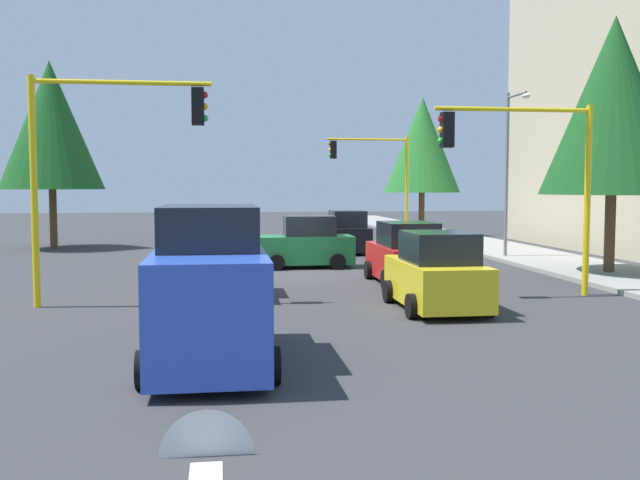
# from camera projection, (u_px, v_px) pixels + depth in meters

# --- Properties ---
(ground_plane) EXTENTS (120.00, 120.00, 0.00)m
(ground_plane) POSITION_uv_depth(u_px,v_px,m) (301.00, 274.00, 25.58)
(ground_plane) COLOR #353538
(sidewalk_kerb) EXTENTS (80.00, 4.00, 0.15)m
(sidewalk_kerb) POSITION_uv_depth(u_px,v_px,m) (524.00, 255.00, 31.95)
(sidewalk_kerb) COLOR gray
(sidewalk_kerb) RESTS_ON ground
(lane_arrow_near) EXTENTS (2.40, 1.10, 1.10)m
(lane_arrow_near) POSITION_uv_depth(u_px,v_px,m) (212.00, 350.00, 13.79)
(lane_arrow_near) COLOR silver
(lane_arrow_near) RESTS_ON ground
(lane_arrow_mid) EXTENTS (2.40, 1.10, 1.10)m
(lane_arrow_mid) POSITION_uv_depth(u_px,v_px,m) (206.00, 473.00, 7.87)
(lane_arrow_mid) COLOR silver
(lane_arrow_mid) RESTS_ON ground
(traffic_signal_far_left) EXTENTS (0.36, 4.59, 5.80)m
(traffic_signal_far_left) POSITION_uv_depth(u_px,v_px,m) (375.00, 168.00, 39.88)
(traffic_signal_far_left) COLOR yellow
(traffic_signal_far_left) RESTS_ON ground
(traffic_signal_near_left) EXTENTS (0.36, 4.59, 5.37)m
(traffic_signal_near_left) POSITION_uv_depth(u_px,v_px,m) (526.00, 161.00, 20.14)
(traffic_signal_near_left) COLOR yellow
(traffic_signal_near_left) RESTS_ON ground
(traffic_signal_near_right) EXTENTS (0.36, 4.59, 5.91)m
(traffic_signal_near_right) POSITION_uv_depth(u_px,v_px,m) (105.00, 145.00, 18.55)
(traffic_signal_near_right) COLOR yellow
(traffic_signal_near_right) RESTS_ON ground
(street_lamp_curbside) EXTENTS (2.15, 0.28, 7.00)m
(street_lamp_curbside) POSITION_uv_depth(u_px,v_px,m) (511.00, 156.00, 30.08)
(street_lamp_curbside) COLOR slate
(street_lamp_curbside) RESTS_ON ground
(tree_opposite_side) EXTENTS (5.02, 5.02, 9.22)m
(tree_opposite_side) POSITION_uv_depth(u_px,v_px,m) (51.00, 125.00, 35.47)
(tree_opposite_side) COLOR brown
(tree_opposite_side) RESTS_ON ground
(tree_roadside_near) EXTENTS (4.83, 4.83, 8.86)m
(tree_roadside_near) POSITION_uv_depth(u_px,v_px,m) (614.00, 106.00, 24.60)
(tree_roadside_near) COLOR brown
(tree_roadside_near) RESTS_ON ground
(tree_roadside_far) EXTENTS (4.64, 4.64, 8.50)m
(tree_roadside_far) POSITION_uv_depth(u_px,v_px,m) (422.00, 145.00, 44.24)
(tree_roadside_far) COLOR brown
(tree_roadside_far) RESTS_ON ground
(delivery_van_blue) EXTENTS (4.80, 2.22, 2.77)m
(delivery_van_blue) POSITION_uv_depth(u_px,v_px,m) (210.00, 291.00, 12.70)
(delivery_van_blue) COLOR blue
(delivery_van_blue) RESTS_ON ground
(car_green) EXTENTS (1.94, 3.66, 1.98)m
(car_green) POSITION_uv_depth(u_px,v_px,m) (306.00, 244.00, 27.54)
(car_green) COLOR #1E7238
(car_green) RESTS_ON ground
(car_black) EXTENTS (3.64, 2.03, 1.98)m
(car_black) POSITION_uv_depth(u_px,v_px,m) (347.00, 234.00, 33.51)
(car_black) COLOR black
(car_black) RESTS_ON ground
(car_silver) EXTENTS (3.88, 1.94, 1.98)m
(car_silver) POSITION_uv_depth(u_px,v_px,m) (224.00, 264.00, 20.71)
(car_silver) COLOR #B2B5BA
(car_silver) RESTS_ON ground
(car_yellow) EXTENTS (3.86, 2.10, 1.98)m
(car_yellow) POSITION_uv_depth(u_px,v_px,m) (437.00, 274.00, 18.19)
(car_yellow) COLOR yellow
(car_yellow) RESTS_ON ground
(car_white) EXTENTS (3.65, 2.06, 1.98)m
(car_white) POSITION_uv_depth(u_px,v_px,m) (203.00, 239.00, 30.24)
(car_white) COLOR white
(car_white) RESTS_ON ground
(car_red) EXTENTS (4.11, 2.10, 1.98)m
(car_red) POSITION_uv_depth(u_px,v_px,m) (406.00, 256.00, 23.00)
(car_red) COLOR red
(car_red) RESTS_ON ground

